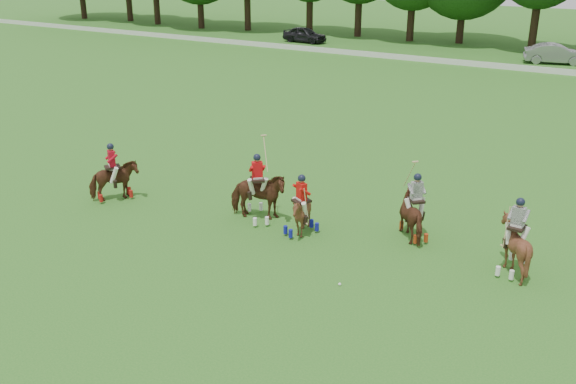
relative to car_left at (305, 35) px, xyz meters
The scene contains 10 objects.
ground 47.05m from the car_left, 64.62° to the right, with size 180.00×180.00×0.00m, color #26691E.
boundary_rail 20.67m from the car_left, 12.58° to the right, with size 120.00×0.10×0.44m, color white.
car_left is the anchor object (origin of this frame).
car_mid 22.96m from the car_left, ahead, with size 1.67×4.78×1.57m, color gray.
polo_red_a 41.41m from the car_left, 71.42° to the right, with size 1.75×1.97×2.26m.
polo_red_b 42.54m from the car_left, 63.54° to the right, with size 2.31×2.29×3.00m.
polo_red_c 43.71m from the car_left, 61.45° to the right, with size 1.63×1.69×2.15m.
polo_stripe_a 44.00m from the car_left, 56.53° to the right, with size 1.89×1.92×2.81m.
polo_stripe_b 46.59m from the car_left, 53.61° to the right, with size 1.51×1.66×2.38m.
polo_ball 47.18m from the car_left, 60.06° to the right, with size 0.09×0.09×0.09m, color white.
Camera 1 is at (10.24, -13.21, 9.34)m, focal length 40.00 mm.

